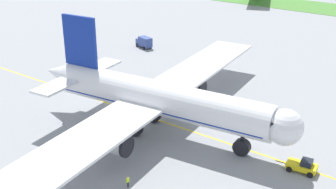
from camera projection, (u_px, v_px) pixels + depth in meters
name	position (u px, v px, depth m)	size (l,w,h in m)	color
ground_plane	(151.00, 120.00, 83.17)	(600.00, 600.00, 0.00)	gray
apron_taxi_line	(154.00, 119.00, 83.88)	(280.00, 0.36, 0.01)	yellow
airliner_foreground	(156.00, 98.00, 76.48)	(51.34, 80.10, 19.30)	white
pushback_tug	(303.00, 166.00, 66.71)	(6.40, 3.07, 2.16)	yellow
ground_crew_wingwalker_port	(89.00, 142.00, 73.25)	(0.43, 0.57, 1.75)	black
ground_crew_marshaller_front	(128.00, 181.00, 62.89)	(0.36, 0.60, 1.77)	black
service_truck_baggage_loader	(144.00, 42.00, 126.23)	(5.92, 3.79, 3.17)	#33478C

